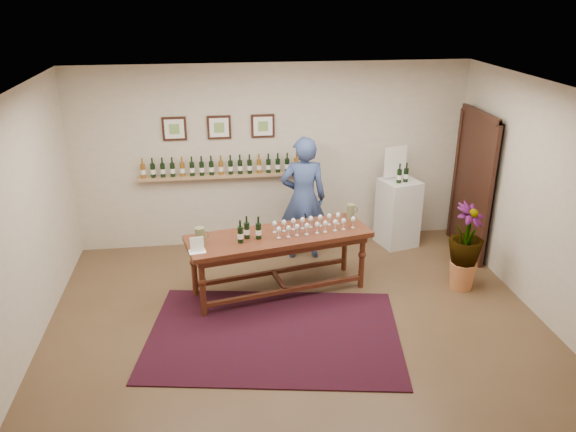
{
  "coord_description": "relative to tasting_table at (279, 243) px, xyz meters",
  "views": [
    {
      "loc": [
        -0.89,
        -5.74,
        3.81
      ],
      "look_at": [
        0.0,
        0.8,
        1.1
      ],
      "focal_mm": 35.0,
      "sensor_mm": 36.0,
      "label": 1
    }
  ],
  "objects": [
    {
      "name": "table_glasses",
      "position": [
        0.41,
        0.05,
        0.21
      ],
      "size": [
        1.22,
        0.5,
        0.16
      ],
      "primitive_type": null,
      "rotation": [
        0.0,
        0.0,
        0.19
      ],
      "color": "white",
      "rests_on": "tasting_table"
    },
    {
      "name": "person",
      "position": [
        0.49,
        1.03,
        0.21
      ],
      "size": [
        0.7,
        0.48,
        1.86
      ],
      "primitive_type": "imported",
      "rotation": [
        0.0,
        0.0,
        3.09
      ],
      "color": "#34477C",
      "rests_on": "ground"
    },
    {
      "name": "rug",
      "position": [
        -0.19,
        -1.01,
        -0.71
      ],
      "size": [
        3.22,
        2.42,
        0.02
      ],
      "primitive_type": "cube",
      "rotation": [
        0.0,
        0.0,
        -0.17
      ],
      "color": "#4B0D0D",
      "rests_on": "ground"
    },
    {
      "name": "pedestal_bottles",
      "position": [
        2.03,
        1.18,
        0.49
      ],
      "size": [
        0.3,
        0.15,
        0.29
      ],
      "primitive_type": null,
      "rotation": [
        0.0,
        0.0,
        0.26
      ],
      "color": "black",
      "rests_on": "display_pedestal"
    },
    {
      "name": "display_pedestal",
      "position": [
        2.03,
        1.26,
        -0.19
      ],
      "size": [
        0.65,
        0.65,
        1.06
      ],
      "primitive_type": "cube",
      "rotation": [
        0.0,
        0.0,
        0.26
      ],
      "color": "silver",
      "rests_on": "ground"
    },
    {
      "name": "room_shell",
      "position": [
        2.23,
        1.03,
        0.4
      ],
      "size": [
        6.0,
        6.0,
        6.0
      ],
      "color": "beige",
      "rests_on": "ground"
    },
    {
      "name": "ground",
      "position": [
        0.11,
        -0.83,
        -0.72
      ],
      "size": [
        6.0,
        6.0,
        0.0
      ],
      "primitive_type": "plane",
      "color": "brown",
      "rests_on": "ground"
    },
    {
      "name": "tasting_table",
      "position": [
        0.0,
        0.0,
        0.0
      ],
      "size": [
        2.48,
        1.23,
        0.84
      ],
      "rotation": [
        0.0,
        0.0,
        0.21
      ],
      "color": "#411F10",
      "rests_on": "ground"
    },
    {
      "name": "pitcher_left",
      "position": [
        -1.0,
        -0.18,
        0.24
      ],
      "size": [
        0.18,
        0.18,
        0.22
      ],
      "primitive_type": null,
      "rotation": [
        0.0,
        0.0,
        0.26
      ],
      "color": "olive",
      "rests_on": "tasting_table"
    },
    {
      "name": "potted_plant",
      "position": [
        2.46,
        -0.23,
        -0.11
      ],
      "size": [
        0.77,
        0.77,
        1.04
      ],
      "rotation": [
        0.0,
        0.0,
        0.65
      ],
      "color": "#C57341",
      "rests_on": "ground"
    },
    {
      "name": "table_bottles",
      "position": [
        -0.4,
        -0.11,
        0.28
      ],
      "size": [
        0.33,
        0.26,
        0.31
      ],
      "primitive_type": null,
      "rotation": [
        0.0,
        0.0,
        0.35
      ],
      "color": "black",
      "rests_on": "tasting_table"
    },
    {
      "name": "menu_card",
      "position": [
        -1.04,
        -0.37,
        0.22
      ],
      "size": [
        0.22,
        0.17,
        0.18
      ],
      "primitive_type": "cube",
      "rotation": [
        0.0,
        0.0,
        0.15
      ],
      "color": "white",
      "rests_on": "tasting_table"
    },
    {
      "name": "info_sign",
      "position": [
        1.97,
        1.38,
        0.61
      ],
      "size": [
        0.38,
        0.12,
        0.53
      ],
      "primitive_type": "cube",
      "rotation": [
        0.0,
        0.0,
        0.26
      ],
      "color": "white",
      "rests_on": "display_pedestal"
    },
    {
      "name": "pitcher_right",
      "position": [
        1.05,
        0.41,
        0.23
      ],
      "size": [
        0.14,
        0.14,
        0.2
      ],
      "primitive_type": null,
      "rotation": [
        0.0,
        0.0,
        0.14
      ],
      "color": "olive",
      "rests_on": "tasting_table"
    }
  ]
}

